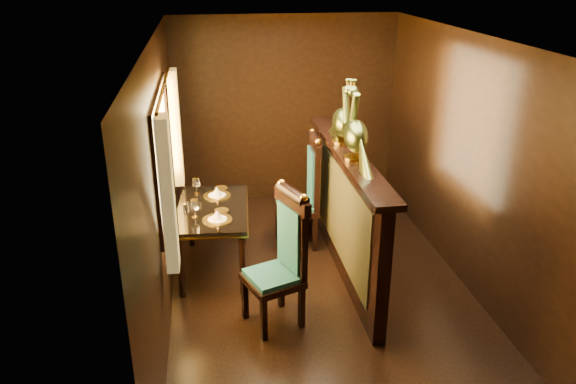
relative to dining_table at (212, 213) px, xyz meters
name	(u,v)px	position (x,y,z in m)	size (l,w,h in m)	color
ground	(320,288)	(1.05, -0.57, -0.65)	(5.00, 5.00, 0.00)	black
room_shell	(314,141)	(0.97, -0.56, 0.93)	(3.04, 5.04, 2.52)	black
partition	(346,211)	(1.37, -0.27, 0.06)	(0.26, 2.70, 1.36)	black
dining_table	(212,213)	(0.00, 0.00, 0.00)	(0.83, 1.28, 0.92)	black
chair_left	(284,254)	(0.62, -1.04, 0.04)	(0.62, 0.63, 1.32)	black
chair_right	(307,188)	(1.09, 0.42, 0.05)	(0.50, 0.54, 1.36)	black
peacock_left	(357,122)	(1.38, -0.51, 1.07)	(0.23, 0.62, 0.74)	#1B5234
peacock_right	(343,110)	(1.38, 0.01, 1.06)	(0.22, 0.60, 0.71)	#1B5234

